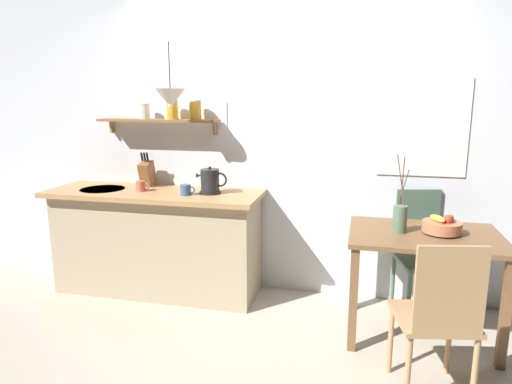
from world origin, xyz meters
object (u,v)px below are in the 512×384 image
dining_chair_near (439,313)px  coffee_mug_by_sink (141,186)px  dining_table (424,250)px  electric_kettle (210,182)px  knife_block (147,173)px  fruit_bowl (442,226)px  coffee_mug_spare (186,190)px  pendant_lamp (170,98)px  dining_chair_far (421,248)px  twig_vase (400,218)px

dining_chair_near → coffee_mug_by_sink: (-2.25, 0.97, 0.42)m
dining_table → coffee_mug_by_sink: (-2.25, 0.22, 0.31)m
coffee_mug_by_sink → electric_kettle: bearing=4.5°
dining_table → knife_block: knife_block is taller
fruit_bowl → coffee_mug_spare: coffee_mug_spare is taller
knife_block → pendant_lamp: 0.77m
dining_chair_far → twig_vase: 0.55m
fruit_bowl → coffee_mug_by_sink: coffee_mug_by_sink is taller
coffee_mug_spare → dining_chair_near: bearing=-26.5°
fruit_bowl → dining_chair_far: bearing=102.7°
dining_chair_far → twig_vase: twig_vase is taller
dining_table → electric_kettle: bearing=170.7°
dining_chair_near → electric_kettle: 2.00m
twig_vase → coffee_mug_spare: 1.66m
coffee_mug_spare → twig_vase: bearing=-5.8°
dining_table → dining_chair_far: 0.40m
dining_table → coffee_mug_by_sink: coffee_mug_by_sink is taller
dining_chair_far → fruit_bowl: bearing=-77.3°
fruit_bowl → knife_block: 2.45m
dining_table → electric_kettle: electric_kettle is taller
knife_block → pendant_lamp: (0.35, -0.23, 0.65)m
dining_chair_far → coffee_mug_spare: 1.91m
dining_table → dining_chair_far: bearing=85.6°
fruit_bowl → pendant_lamp: (-2.05, 0.17, 0.86)m
coffee_mug_by_sink → knife_block: bearing=102.0°
electric_kettle → pendant_lamp: (-0.29, -0.07, 0.67)m
dining_chair_near → pendant_lamp: (-1.94, 0.94, 1.14)m
dining_table → coffee_mug_by_sink: 2.28m
dining_table → coffee_mug_spare: bearing=174.9°
electric_kettle → coffee_mug_spare: (-0.17, -0.11, -0.06)m
dining_table → twig_vase: bearing=-178.5°
fruit_bowl → coffee_mug_by_sink: (-2.36, 0.20, 0.13)m
fruit_bowl → electric_kettle: 1.79m
coffee_mug_by_sink → pendant_lamp: size_ratio=0.23×
dining_chair_far → coffee_mug_by_sink: 2.32m
dining_chair_near → twig_vase: (-0.17, 0.74, 0.33)m
fruit_bowl → coffee_mug_by_sink: 2.37m
knife_block → dining_chair_near: bearing=-27.1°
dining_table → dining_chair_far: (0.03, 0.38, -0.11)m
twig_vase → knife_block: 2.17m
dining_chair_far → knife_block: 2.37m
knife_block → coffee_mug_spare: bearing=-29.5°
dining_chair_near → knife_block: bearing=152.9°
dining_chair_near → coffee_mug_by_sink: size_ratio=8.14×
dining_table → electric_kettle: (-1.65, 0.27, 0.37)m
dining_chair_near → knife_block: knife_block is taller
coffee_mug_by_sink → dining_chair_near: bearing=-23.3°
electric_kettle → coffee_mug_by_sink: 0.60m
electric_kettle → knife_block: bearing=166.2°
dining_chair_near → electric_kettle: size_ratio=3.66×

